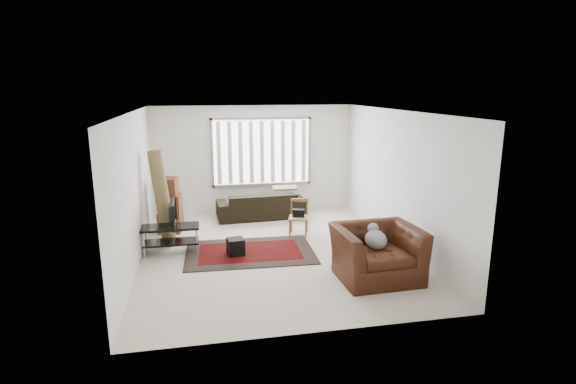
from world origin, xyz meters
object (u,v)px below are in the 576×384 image
Objects in this scene: tv_stand at (171,234)px; side_chair at (299,216)px; sofa at (261,201)px; armchair at (377,249)px; moving_boxes at (170,207)px.

side_chair is (2.66, 0.61, 0.03)m from tv_stand.
tv_stand is at bearing 42.74° from sofa.
side_chair is at bearing 12.91° from tv_stand.
tv_stand is at bearing 149.01° from armchair.
sofa is (2.13, 0.73, -0.15)m from moving_boxes.
moving_boxes reaches higher than side_chair.
armchair is (3.50, -3.24, -0.06)m from moving_boxes.
sofa reaches higher than tv_stand.
side_chair is at bearing -15.18° from moving_boxes.
tv_stand is 1.36m from moving_boxes.
moving_boxes is 2.25m from sofa.
sofa is 1.53× the size of armchair.
armchair reaches higher than side_chair.
armchair is (1.38, -3.97, 0.09)m from sofa.
side_chair is at bearing 104.99° from armchair.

